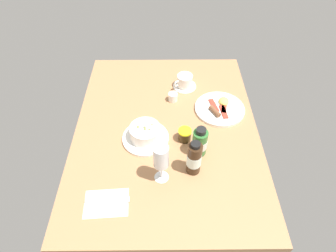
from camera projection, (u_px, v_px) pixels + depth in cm
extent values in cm
cube|color=#A8754C|center=(167.00, 130.00, 132.85)|extent=(110.00, 84.00, 3.00)
cylinder|color=white|center=(146.00, 138.00, 126.78)|extent=(20.66, 20.66, 1.20)
cylinder|color=white|center=(145.00, 132.00, 124.05)|extent=(13.37, 13.37, 6.24)
cylinder|color=beige|center=(145.00, 129.00, 122.35)|extent=(11.50, 11.50, 1.60)
sphere|color=#8A9154|center=(145.00, 127.00, 121.71)|extent=(1.05, 1.05, 1.05)
sphere|color=#8A9154|center=(152.00, 124.00, 123.00)|extent=(0.88, 0.88, 0.88)
sphere|color=#8A9154|center=(145.00, 129.00, 120.93)|extent=(1.21, 1.21, 1.21)
sphere|color=#8A9154|center=(138.00, 127.00, 121.89)|extent=(1.20, 1.20, 1.20)
sphere|color=#8A9154|center=(150.00, 130.00, 120.88)|extent=(1.05, 1.05, 1.05)
sphere|color=#8A9154|center=(145.00, 127.00, 121.69)|extent=(1.22, 1.22, 1.22)
cube|color=white|center=(107.00, 203.00, 105.74)|extent=(12.46, 16.99, 0.30)
cube|color=silver|center=(104.00, 200.00, 106.26)|extent=(2.08, 14.05, 0.50)
cube|color=silver|center=(125.00, 199.00, 106.31)|extent=(2.42, 3.73, 0.40)
cube|color=silver|center=(103.00, 207.00, 104.36)|extent=(1.82, 13.04, 0.50)
ellipsoid|color=silver|center=(122.00, 206.00, 104.36)|extent=(2.40, 4.00, 0.60)
cylinder|color=white|center=(185.00, 86.00, 151.92)|extent=(12.25, 12.25, 0.90)
cylinder|color=white|center=(185.00, 80.00, 149.33)|extent=(8.08, 8.08, 6.15)
cylinder|color=#3D1E10|center=(185.00, 77.00, 147.44)|extent=(6.87, 6.87, 1.00)
torus|color=white|center=(177.00, 84.00, 147.13)|extent=(2.71, 3.41, 3.60)
cylinder|color=white|center=(173.00, 97.00, 143.21)|extent=(4.56, 4.56, 4.31)
cone|color=white|center=(177.00, 95.00, 141.92)|extent=(1.76, 2.32, 2.31)
cylinder|color=white|center=(162.00, 177.00, 113.42)|extent=(5.79, 5.79, 0.40)
cylinder|color=white|center=(162.00, 171.00, 110.18)|extent=(0.80, 0.80, 8.45)
cylinder|color=white|center=(161.00, 156.00, 103.39)|extent=(5.84, 5.84, 10.04)
cylinder|color=beige|center=(161.00, 159.00, 104.50)|extent=(4.79, 4.79, 6.03)
cylinder|color=#382913|center=(185.00, 135.00, 125.28)|extent=(5.60, 5.60, 5.01)
cylinder|color=yellow|center=(185.00, 131.00, 123.15)|extent=(5.89, 5.89, 0.80)
cylinder|color=#382314|center=(194.00, 159.00, 110.34)|extent=(5.69, 5.69, 15.33)
cylinder|color=white|center=(194.00, 159.00, 110.57)|extent=(5.80, 5.80, 5.83)
cylinder|color=black|center=(196.00, 145.00, 104.11)|extent=(3.70, 3.70, 1.66)
cylinder|color=#337233|center=(200.00, 143.00, 117.74)|extent=(6.24, 6.24, 12.37)
cylinder|color=silver|center=(200.00, 143.00, 117.92)|extent=(6.36, 6.36, 4.70)
cylinder|color=black|center=(201.00, 131.00, 112.43)|extent=(4.05, 4.05, 2.10)
cylinder|color=white|center=(220.00, 109.00, 139.45)|extent=(24.25, 24.25, 1.40)
cube|color=#A03828|center=(224.00, 107.00, 138.99)|extent=(9.30, 4.12, 0.60)
cube|color=#AE3828|center=(224.00, 112.00, 136.62)|extent=(9.22, 3.45, 0.60)
cube|color=#A63828|center=(214.00, 105.00, 139.71)|extent=(9.31, 4.55, 0.60)
cylinder|color=brown|center=(215.00, 111.00, 135.57)|extent=(7.17, 5.37, 2.20)
ellipsoid|color=#F2D859|center=(224.00, 101.00, 140.69)|extent=(6.00, 4.80, 2.40)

